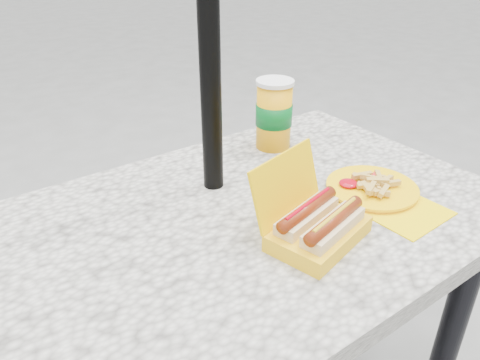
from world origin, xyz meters
TOP-DOWN VIEW (x-y plane):
  - picnic_table at (0.00, 0.00)m, footprint 1.20×0.80m
  - umbrella_pole at (0.00, 0.16)m, footprint 0.05×0.05m
  - hotdog_box at (0.05, -0.16)m, footprint 0.25×0.22m
  - fries_plate at (0.30, -0.11)m, footprint 0.23×0.31m
  - soda_cup at (0.27, 0.25)m, footprint 0.11×0.11m

SIDE VIEW (x-z plane):
  - picnic_table at x=0.00m, z-range 0.27..1.02m
  - fries_plate at x=0.30m, z-range 0.74..0.78m
  - hotdog_box at x=0.05m, z-range 0.70..0.87m
  - soda_cup at x=0.27m, z-range 0.75..0.95m
  - umbrella_pole at x=0.00m, z-range 0.00..2.20m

